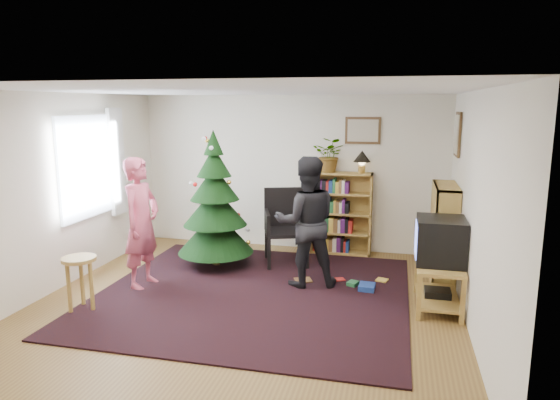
% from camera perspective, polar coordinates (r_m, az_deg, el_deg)
% --- Properties ---
extents(floor, '(5.00, 5.00, 0.00)m').
position_cam_1_polar(floor, '(6.15, -3.83, -11.61)').
color(floor, brown).
rests_on(floor, ground).
extents(ceiling, '(5.00, 5.00, 0.00)m').
position_cam_1_polar(ceiling, '(5.68, -4.15, 12.38)').
color(ceiling, white).
rests_on(ceiling, wall_back).
extents(wall_back, '(5.00, 0.02, 2.50)m').
position_cam_1_polar(wall_back, '(8.17, 1.24, 3.14)').
color(wall_back, silver).
rests_on(wall_back, floor).
extents(wall_front, '(5.00, 0.02, 2.50)m').
position_cam_1_polar(wall_front, '(3.55, -16.16, -7.55)').
color(wall_front, silver).
rests_on(wall_front, floor).
extents(wall_left, '(0.02, 5.00, 2.50)m').
position_cam_1_polar(wall_left, '(6.95, -24.09, 0.82)').
color(wall_left, silver).
rests_on(wall_left, floor).
extents(wall_right, '(0.02, 5.00, 2.50)m').
position_cam_1_polar(wall_right, '(5.59, 21.31, -1.21)').
color(wall_right, silver).
rests_on(wall_right, floor).
extents(rug, '(3.80, 3.60, 0.02)m').
position_cam_1_polar(rug, '(6.41, -3.03, -10.54)').
color(rug, black).
rests_on(rug, floor).
extents(window_pane, '(0.04, 1.20, 1.40)m').
position_cam_1_polar(window_pane, '(7.37, -21.24, 3.53)').
color(window_pane, silver).
rests_on(window_pane, wall_left).
extents(curtain, '(0.06, 0.35, 1.60)m').
position_cam_1_polar(curtain, '(7.93, -18.15, 4.19)').
color(curtain, silver).
rests_on(curtain, wall_left).
extents(picture_back, '(0.55, 0.03, 0.42)m').
position_cam_1_polar(picture_back, '(7.92, 9.45, 7.84)').
color(picture_back, '#4C3319').
rests_on(picture_back, wall_back).
extents(picture_right, '(0.03, 0.50, 0.60)m').
position_cam_1_polar(picture_right, '(7.22, 19.65, 7.08)').
color(picture_right, '#4C3319').
rests_on(picture_right, wall_right).
extents(christmas_tree, '(1.10, 1.10, 2.00)m').
position_cam_1_polar(christmas_tree, '(7.29, -7.43, -1.21)').
color(christmas_tree, '#3F2816').
rests_on(christmas_tree, rug).
extents(bookshelf_back, '(0.95, 0.30, 1.30)m').
position_cam_1_polar(bookshelf_back, '(7.98, 7.02, -1.39)').
color(bookshelf_back, '#AD8A3D').
rests_on(bookshelf_back, floor).
extents(bookshelf_right, '(0.30, 0.95, 1.30)m').
position_cam_1_polar(bookshelf_right, '(7.09, 18.17, -3.42)').
color(bookshelf_right, '#AD8A3D').
rests_on(bookshelf_right, floor).
extents(tv_stand, '(0.52, 0.93, 0.55)m').
position_cam_1_polar(tv_stand, '(6.18, 17.63, -8.75)').
color(tv_stand, '#AD8A3D').
rests_on(tv_stand, floor).
extents(crt_tv, '(0.55, 0.59, 0.52)m').
position_cam_1_polar(crt_tv, '(6.04, 17.86, -4.43)').
color(crt_tv, black).
rests_on(crt_tv, tv_stand).
extents(armchair, '(0.78, 0.79, 1.12)m').
position_cam_1_polar(armchair, '(7.47, 0.92, -2.61)').
color(armchair, black).
rests_on(armchair, rug).
extents(stool, '(0.38, 0.38, 0.64)m').
position_cam_1_polar(stool, '(6.19, -21.93, -7.36)').
color(stool, '#AD8A3D').
rests_on(stool, floor).
extents(person_standing, '(0.47, 0.66, 1.70)m').
position_cam_1_polar(person_standing, '(6.66, -15.56, -2.54)').
color(person_standing, '#C54E69').
rests_on(person_standing, rug).
extents(person_by_chair, '(0.98, 0.86, 1.71)m').
position_cam_1_polar(person_by_chair, '(6.45, 3.02, -2.54)').
color(person_by_chair, black).
rests_on(person_by_chair, rug).
extents(potted_plant, '(0.56, 0.51, 0.54)m').
position_cam_1_polar(potted_plant, '(7.87, 5.72, 5.15)').
color(potted_plant, gray).
rests_on(potted_plant, bookshelf_back).
extents(table_lamp, '(0.26, 0.26, 0.35)m').
position_cam_1_polar(table_lamp, '(7.82, 9.36, 4.77)').
color(table_lamp, '#A57F33').
rests_on(table_lamp, bookshelf_back).
extents(floor_clutter, '(1.23, 0.58, 0.08)m').
position_cam_1_polar(floor_clutter, '(6.75, 7.83, -9.22)').
color(floor_clutter, '#A51E19').
rests_on(floor_clutter, rug).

